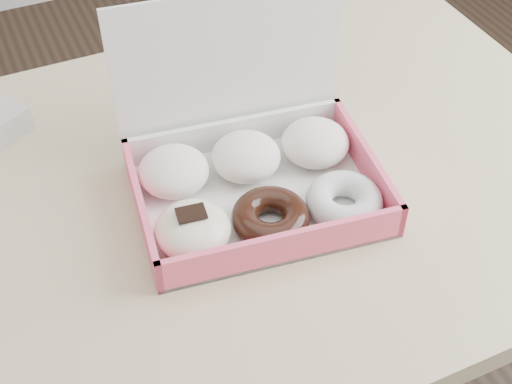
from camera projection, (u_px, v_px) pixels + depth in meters
name	position (u px, v px, depth m)	size (l,w,h in m)	color
table	(223.00, 220.00, 1.09)	(1.20, 0.80, 0.75)	tan
donut_box	(251.00, 172.00, 1.00)	(0.37, 0.33, 0.25)	white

